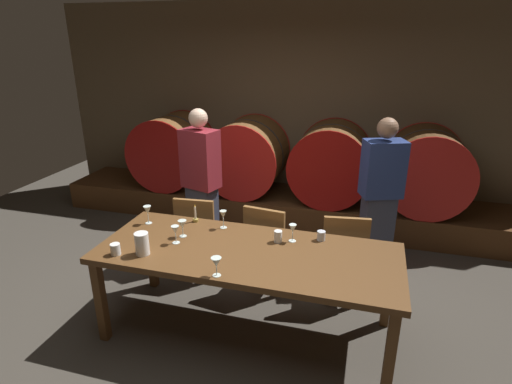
{
  "coord_description": "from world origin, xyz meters",
  "views": [
    {
      "loc": [
        0.99,
        -2.82,
        2.34
      ],
      "look_at": [
        0.1,
        0.31,
        1.11
      ],
      "focal_mm": 28.93,
      "sensor_mm": 36.0,
      "label": 1
    }
  ],
  "objects_px": {
    "candle_center": "(195,217)",
    "pitcher": "(142,244)",
    "wine_glass_far_left": "(147,211)",
    "cup_left": "(115,249)",
    "wine_barrel_far_left": "(173,150)",
    "chair_center": "(268,243)",
    "wine_barrel_center_right": "(331,163)",
    "chair_right": "(344,252)",
    "wine_barrel_far_right": "(426,170)",
    "chair_left": "(199,232)",
    "wine_glass_right": "(216,263)",
    "wine_glass_far_right": "(293,229)",
    "wine_barrel_center_left": "(247,156)",
    "cup_center": "(278,236)",
    "cup_right": "(321,236)",
    "wine_glass_center_left": "(182,225)",
    "guest_left": "(201,185)",
    "dining_table": "(248,258)",
    "guest_right": "(380,199)",
    "wine_glass_left": "(175,231)",
    "wine_glass_center_right": "(223,215)"
  },
  "relations": [
    {
      "from": "wine_glass_far_left",
      "to": "cup_center",
      "type": "xyz_separation_m",
      "value": [
        1.2,
        -0.03,
        -0.07
      ]
    },
    {
      "from": "chair_left",
      "to": "chair_right",
      "type": "relative_size",
      "value": 1.0
    },
    {
      "from": "wine_barrel_center_left",
      "to": "pitcher",
      "type": "bearing_deg",
      "value": -90.96
    },
    {
      "from": "wine_glass_far_right",
      "to": "cup_right",
      "type": "relative_size",
      "value": 1.88
    },
    {
      "from": "pitcher",
      "to": "wine_glass_center_left",
      "type": "height_order",
      "value": "pitcher"
    },
    {
      "from": "wine_barrel_far_left",
      "to": "wine_barrel_center_right",
      "type": "bearing_deg",
      "value": 0.0
    },
    {
      "from": "chair_right",
      "to": "wine_glass_center_right",
      "type": "xyz_separation_m",
      "value": [
        -1.03,
        -0.37,
        0.4
      ]
    },
    {
      "from": "wine_glass_far_left",
      "to": "cup_center",
      "type": "distance_m",
      "value": 1.2
    },
    {
      "from": "wine_barrel_center_right",
      "to": "cup_right",
      "type": "bearing_deg",
      "value": -86.12
    },
    {
      "from": "wine_glass_left",
      "to": "cup_center",
      "type": "distance_m",
      "value": 0.83
    },
    {
      "from": "wine_barrel_center_left",
      "to": "wine_barrel_far_right",
      "type": "relative_size",
      "value": 1.0
    },
    {
      "from": "wine_barrel_far_left",
      "to": "cup_center",
      "type": "relative_size",
      "value": 10.12
    },
    {
      "from": "wine_glass_far_right",
      "to": "cup_center",
      "type": "height_order",
      "value": "wine_glass_far_right"
    },
    {
      "from": "wine_barrel_center_right",
      "to": "chair_right",
      "type": "xyz_separation_m",
      "value": [
        0.31,
        -1.64,
        -0.36
      ]
    },
    {
      "from": "wine_glass_center_right",
      "to": "wine_glass_center_left",
      "type": "bearing_deg",
      "value": -137.21
    },
    {
      "from": "wine_barrel_far_right",
      "to": "chair_center",
      "type": "xyz_separation_m",
      "value": [
        -1.53,
        -1.65,
        -0.36
      ]
    },
    {
      "from": "wine_barrel_far_left",
      "to": "chair_right",
      "type": "distance_m",
      "value": 3.02
    },
    {
      "from": "wine_glass_far_right",
      "to": "wine_barrel_center_left",
      "type": "bearing_deg",
      "value": 116.04
    },
    {
      "from": "wine_barrel_center_right",
      "to": "guest_right",
      "type": "bearing_deg",
      "value": -62.01
    },
    {
      "from": "dining_table",
      "to": "wine_glass_far_left",
      "type": "relative_size",
      "value": 14.23
    },
    {
      "from": "wine_barrel_center_right",
      "to": "wine_barrel_far_right",
      "type": "xyz_separation_m",
      "value": [
        1.12,
        0.0,
        0.0
      ]
    },
    {
      "from": "wine_barrel_far_left",
      "to": "chair_center",
      "type": "height_order",
      "value": "wine_barrel_far_left"
    },
    {
      "from": "pitcher",
      "to": "cup_right",
      "type": "xyz_separation_m",
      "value": [
        1.29,
        0.61,
        -0.05
      ]
    },
    {
      "from": "wine_glass_far_right",
      "to": "wine_glass_center_left",
      "type": "bearing_deg",
      "value": -169.66
    },
    {
      "from": "guest_left",
      "to": "dining_table",
      "type": "bearing_deg",
      "value": 144.27
    },
    {
      "from": "wine_glass_far_left",
      "to": "wine_barrel_center_right",
      "type": "bearing_deg",
      "value": 56.48
    },
    {
      "from": "wine_glass_far_left",
      "to": "wine_glass_far_right",
      "type": "distance_m",
      "value": 1.31
    },
    {
      "from": "candle_center",
      "to": "pitcher",
      "type": "bearing_deg",
      "value": -102.69
    },
    {
      "from": "wine_glass_left",
      "to": "wine_glass_far_left",
      "type": "bearing_deg",
      "value": 145.84
    },
    {
      "from": "guest_right",
      "to": "wine_glass_far_right",
      "type": "distance_m",
      "value": 1.19
    },
    {
      "from": "wine_barrel_center_left",
      "to": "guest_left",
      "type": "height_order",
      "value": "guest_left"
    },
    {
      "from": "chair_left",
      "to": "wine_glass_center_right",
      "type": "xyz_separation_m",
      "value": [
        0.42,
        -0.39,
        0.4
      ]
    },
    {
      "from": "wine_barrel_center_left",
      "to": "wine_glass_far_right",
      "type": "xyz_separation_m",
      "value": [
        1.02,
        -2.09,
        0.03
      ]
    },
    {
      "from": "wine_glass_far_left",
      "to": "wine_glass_center_right",
      "type": "distance_m",
      "value": 0.69
    },
    {
      "from": "chair_left",
      "to": "wine_barrel_center_left",
      "type": "bearing_deg",
      "value": -95.75
    },
    {
      "from": "wine_barrel_center_left",
      "to": "chair_left",
      "type": "height_order",
      "value": "wine_barrel_center_left"
    },
    {
      "from": "chair_right",
      "to": "cup_left",
      "type": "height_order",
      "value": "chair_right"
    },
    {
      "from": "chair_right",
      "to": "guest_left",
      "type": "distance_m",
      "value": 1.66
    },
    {
      "from": "wine_barrel_far_left",
      "to": "wine_glass_right",
      "type": "relative_size",
      "value": 6.94
    },
    {
      "from": "dining_table",
      "to": "cup_left",
      "type": "relative_size",
      "value": 26.33
    },
    {
      "from": "chair_right",
      "to": "cup_left",
      "type": "bearing_deg",
      "value": 24.13
    },
    {
      "from": "chair_left",
      "to": "wine_glass_right",
      "type": "bearing_deg",
      "value": 114.68
    },
    {
      "from": "dining_table",
      "to": "cup_center",
      "type": "xyz_separation_m",
      "value": [
        0.2,
        0.21,
        0.12
      ]
    },
    {
      "from": "wine_glass_center_left",
      "to": "cup_left",
      "type": "xyz_separation_m",
      "value": [
        -0.36,
        -0.42,
        -0.06
      ]
    },
    {
      "from": "wine_glass_far_left",
      "to": "cup_left",
      "type": "distance_m",
      "value": 0.58
    },
    {
      "from": "candle_center",
      "to": "wine_glass_far_left",
      "type": "xyz_separation_m",
      "value": [
        -0.39,
        -0.15,
        0.08
      ]
    },
    {
      "from": "chair_right",
      "to": "cup_left",
      "type": "relative_size",
      "value": 9.77
    },
    {
      "from": "wine_barrel_far_right",
      "to": "wine_glass_far_right",
      "type": "height_order",
      "value": "wine_barrel_far_right"
    },
    {
      "from": "wine_barrel_far_left",
      "to": "chair_right",
      "type": "relative_size",
      "value": 1.12
    },
    {
      "from": "pitcher",
      "to": "cup_center",
      "type": "xyz_separation_m",
      "value": [
        0.96,
        0.48,
        -0.04
      ]
    }
  ]
}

